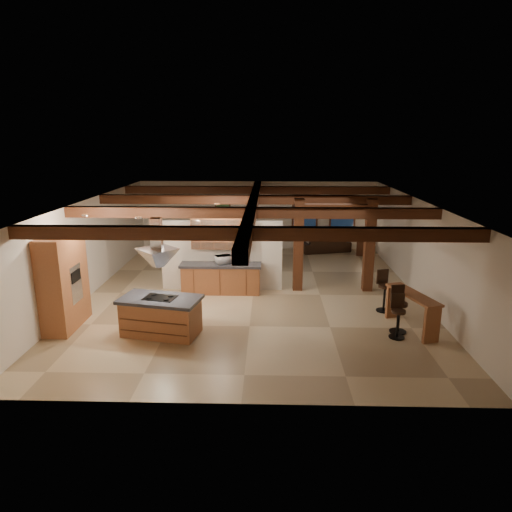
{
  "coord_description": "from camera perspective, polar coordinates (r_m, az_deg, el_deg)",
  "views": [
    {
      "loc": [
        0.49,
        -13.35,
        4.72
      ],
      "look_at": [
        0.08,
        0.5,
        1.09
      ],
      "focal_mm": 32.0,
      "sensor_mm": 36.0,
      "label": 1
    }
  ],
  "objects": [
    {
      "name": "bar_stool_c",
      "position": [
        13.15,
        15.71,
        -4.18
      ],
      "size": [
        0.42,
        0.44,
        1.16
      ],
      "color": "black",
      "rests_on": "ground"
    },
    {
      "name": "microwave",
      "position": [
        14.02,
        -4.12,
        -0.46
      ],
      "size": [
        0.55,
        0.47,
        0.26
      ],
      "primitive_type": "imported",
      "rotation": [
        0.0,
        0.0,
        3.55
      ],
      "color": "silver",
      "rests_on": "back_counter"
    },
    {
      "name": "kitchen_island",
      "position": [
        11.49,
        -11.8,
        -7.3
      ],
      "size": [
        2.09,
        1.39,
        0.96
      ],
      "color": "brown",
      "rests_on": "ground"
    },
    {
      "name": "bar_counter",
      "position": [
        12.1,
        18.92,
        -5.85
      ],
      "size": [
        0.97,
        1.86,
        0.95
      ],
      "color": "brown",
      "rests_on": "ground"
    },
    {
      "name": "back_counter",
      "position": [
        14.19,
        -4.41,
        -2.77
      ],
      "size": [
        2.5,
        0.66,
        0.94
      ],
      "color": "brown",
      "rests_on": "ground"
    },
    {
      "name": "bar_stool_a",
      "position": [
        11.87,
        17.41,
        -6.33
      ],
      "size": [
        0.41,
        0.43,
        1.18
      ],
      "color": "black",
      "rests_on": "ground"
    },
    {
      "name": "ceiling_beams",
      "position": [
        13.5,
        -0.4,
        6.33
      ],
      "size": [
        10.0,
        12.0,
        0.28
      ],
      "color": "#3B1C0E",
      "rests_on": "room_walls"
    },
    {
      "name": "sofa",
      "position": [
        19.51,
        8.65,
        1.42
      ],
      "size": [
        2.19,
        1.29,
        0.6
      ],
      "primitive_type": "imported",
      "rotation": [
        0.0,
        0.0,
        3.4
      ],
      "color": "black",
      "rests_on": "ground"
    },
    {
      "name": "dining_table",
      "position": [
        17.31,
        -1.2,
        -0.12
      ],
      "size": [
        1.88,
        1.36,
        0.59
      ],
      "primitive_type": "imported",
      "rotation": [
        0.0,
        0.0,
        -0.27
      ],
      "color": "#432110",
      "rests_on": "ground"
    },
    {
      "name": "ground",
      "position": [
        14.17,
        -0.38,
        -4.78
      ],
      "size": [
        12.0,
        12.0,
        0.0
      ],
      "primitive_type": "plane",
      "color": "#C9AF86",
      "rests_on": "ground"
    },
    {
      "name": "upper_display_cabinet",
      "position": [
        14.04,
        -4.43,
        2.84
      ],
      "size": [
        1.8,
        0.36,
        0.95
      ],
      "color": "brown",
      "rests_on": "partition_wall"
    },
    {
      "name": "framed_art",
      "position": [
        19.62,
        -4.16,
        5.79
      ],
      "size": [
        0.65,
        0.05,
        0.85
      ],
      "color": "#3B1C0E",
      "rests_on": "room_walls"
    },
    {
      "name": "table_lamp",
      "position": [
        19.13,
        13.3,
        2.7
      ],
      "size": [
        0.31,
        0.31,
        0.36
      ],
      "color": "black",
      "rests_on": "side_table"
    },
    {
      "name": "pantry_cabinet",
      "position": [
        12.43,
        -22.92,
        -2.97
      ],
      "size": [
        0.67,
        1.6,
        2.4
      ],
      "color": "brown",
      "rests_on": "ground"
    },
    {
      "name": "recessed_cans",
      "position": [
        11.95,
        -13.03,
        5.4
      ],
      "size": [
        3.16,
        2.46,
        0.03
      ],
      "color": "silver",
      "rests_on": "room_walls"
    },
    {
      "name": "side_table",
      "position": [
        19.25,
        13.21,
        1.05
      ],
      "size": [
        0.58,
        0.58,
        0.62
      ],
      "primitive_type": "cube",
      "rotation": [
        0.0,
        0.0,
        -0.17
      ],
      "color": "#3B1C0E",
      "rests_on": "ground"
    },
    {
      "name": "partition_wall",
      "position": [
        14.39,
        -4.29,
        0.07
      ],
      "size": [
        3.8,
        0.18,
        2.2
      ],
      "primitive_type": "cube",
      "color": "silver",
      "rests_on": "ground"
    },
    {
      "name": "back_windows",
      "position": [
        19.68,
        8.45,
        5.11
      ],
      "size": [
        2.7,
        0.07,
        1.7
      ],
      "color": "#3B1C0E",
      "rests_on": "room_walls"
    },
    {
      "name": "bar_stool_b",
      "position": [
        11.57,
        17.3,
        -7.17
      ],
      "size": [
        0.38,
        0.38,
        1.07
      ],
      "color": "black",
      "rests_on": "ground"
    },
    {
      "name": "dining_chairs",
      "position": [
        17.22,
        -1.2,
        1.02
      ],
      "size": [
        2.58,
        2.58,
        1.28
      ],
      "color": "#3B1C0E",
      "rests_on": "ground"
    },
    {
      "name": "timber_posts",
      "position": [
        14.3,
        9.75,
        2.54
      ],
      "size": [
        2.5,
        0.3,
        2.9
      ],
      "color": "#3B1C0E",
      "rests_on": "ground"
    },
    {
      "name": "room_walls",
      "position": [
        13.68,
        -0.39,
        2.27
      ],
      "size": [
        12.0,
        12.0,
        12.0
      ],
      "color": "silver",
      "rests_on": "ground"
    },
    {
      "name": "range_hood",
      "position": [
        11.07,
        -12.14,
        -1.04
      ],
      "size": [
        1.1,
        1.1,
        1.4
      ],
      "color": "silver",
      "rests_on": "room_walls"
    }
  ]
}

